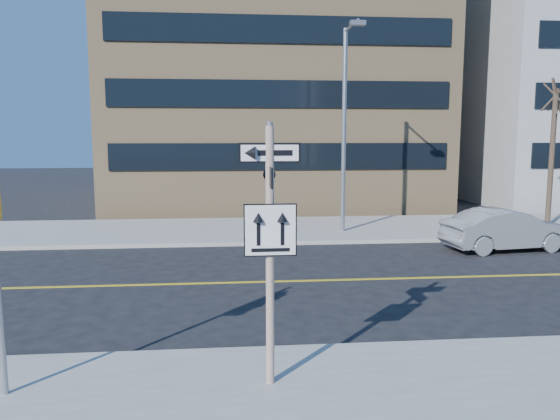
{
  "coord_description": "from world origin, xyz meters",
  "views": [
    {
      "loc": [
        -0.62,
        -10.62,
        4.0
      ],
      "look_at": [
        0.77,
        4.0,
        2.0
      ],
      "focal_mm": 35.0,
      "sensor_mm": 36.0,
      "label": 1
    }
  ],
  "objects": [
    {
      "name": "building_brick",
      "position": [
        2.0,
        25.0,
        9.0
      ],
      "size": [
        18.0,
        18.0,
        18.0
      ],
      "primitive_type": "cube",
      "color": "tan",
      "rests_on": "ground"
    },
    {
      "name": "parked_car_b",
      "position": [
        9.1,
        7.4,
        0.74
      ],
      "size": [
        2.1,
        4.63,
        1.47
      ],
      "primitive_type": "imported",
      "rotation": [
        0.0,
        0.0,
        1.69
      ],
      "color": "gray",
      "rests_on": "ground"
    },
    {
      "name": "street_tree_west",
      "position": [
        13.0,
        11.3,
        5.52
      ],
      "size": [
        1.8,
        1.8,
        6.35
      ],
      "color": "#392E22",
      "rests_on": "far_sidewalk"
    },
    {
      "name": "ground",
      "position": [
        0.0,
        0.0,
        0.0
      ],
      "size": [
        120.0,
        120.0,
        0.0
      ],
      "primitive_type": "plane",
      "color": "black",
      "rests_on": "ground"
    },
    {
      "name": "streetlight_a",
      "position": [
        4.0,
        10.76,
        4.76
      ],
      "size": [
        0.55,
        2.25,
        8.0
      ],
      "color": "gray",
      "rests_on": "far_sidewalk"
    },
    {
      "name": "sign_pole",
      "position": [
        0.0,
        -2.51,
        2.44
      ],
      "size": [
        0.92,
        0.92,
        4.06
      ],
      "color": "silver",
      "rests_on": "near_sidewalk"
    }
  ]
}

